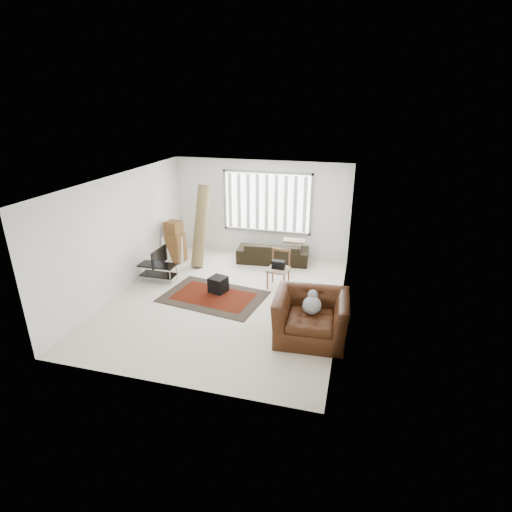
{
  "coord_description": "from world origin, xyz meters",
  "views": [
    {
      "loc": [
        2.73,
        -7.61,
        4.22
      ],
      "look_at": [
        0.63,
        0.17,
        1.05
      ],
      "focal_mm": 28.0,
      "sensor_mm": 36.0,
      "label": 1
    }
  ],
  "objects": [
    {
      "name": "side_chair",
      "position": [
        0.98,
        0.96,
        0.5
      ],
      "size": [
        0.52,
        0.52,
        0.9
      ],
      "rotation": [
        0.0,
        0.0,
        -0.09
      ],
      "color": "#8C745C",
      "rests_on": "ground"
    },
    {
      "name": "armchair",
      "position": [
        2.03,
        -1.06,
        0.51
      ],
      "size": [
        1.42,
        1.26,
        1.01
      ],
      "rotation": [
        0.0,
        0.0,
        0.06
      ],
      "color": "#3C1C0C",
      "rests_on": "ground"
    },
    {
      "name": "rolled_rug",
      "position": [
        -1.34,
        1.82,
        1.08
      ],
      "size": [
        0.43,
        0.95,
        2.16
      ],
      "primitive_type": "cylinder",
      "rotation": [
        -0.28,
        0.0,
        -0.12
      ],
      "color": "brown",
      "rests_on": "ground"
    },
    {
      "name": "white_flatpack",
      "position": [
        -2.15,
        1.67,
        0.37
      ],
      "size": [
        0.6,
        0.29,
        0.74
      ],
      "primitive_type": "cube",
      "rotation": [
        -0.13,
        0.0,
        0.2
      ],
      "color": "silver",
      "rests_on": "ground"
    },
    {
      "name": "subwoofer",
      "position": [
        -0.31,
        0.28,
        0.2
      ],
      "size": [
        0.45,
        0.45,
        0.36
      ],
      "primitive_type": "cube",
      "rotation": [
        0.0,
        0.0,
        -0.29
      ],
      "color": "black",
      "rests_on": "persian_rug"
    },
    {
      "name": "persian_rug",
      "position": [
        -0.34,
        0.02,
        0.01
      ],
      "size": [
        2.45,
        1.82,
        0.02
      ],
      "color": "black",
      "rests_on": "ground"
    },
    {
      "name": "tv",
      "position": [
        -1.95,
        0.46,
        0.66
      ],
      "size": [
        0.1,
        0.74,
        0.42
      ],
      "primitive_type": "imported",
      "rotation": [
        0.0,
        0.0,
        1.57
      ],
      "color": "black",
      "rests_on": "tv_stand"
    },
    {
      "name": "moving_boxes",
      "position": [
        -2.11,
        1.8,
        0.53
      ],
      "size": [
        0.54,
        0.51,
        1.15
      ],
      "color": "brown",
      "rests_on": "ground"
    },
    {
      "name": "sofa",
      "position": [
        0.5,
        2.45,
        0.37
      ],
      "size": [
        2.01,
        1.01,
        0.75
      ],
      "primitive_type": "imported",
      "rotation": [
        0.0,
        0.0,
        3.23
      ],
      "color": "black",
      "rests_on": "ground"
    },
    {
      "name": "room",
      "position": [
        0.03,
        0.51,
        1.76
      ],
      "size": [
        6.0,
        6.02,
        2.71
      ],
      "color": "beige",
      "rests_on": "ground"
    },
    {
      "name": "tv_stand",
      "position": [
        -1.95,
        0.46,
        0.33
      ],
      "size": [
        0.91,
        0.41,
        0.45
      ],
      "color": "black",
      "rests_on": "ground"
    }
  ]
}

